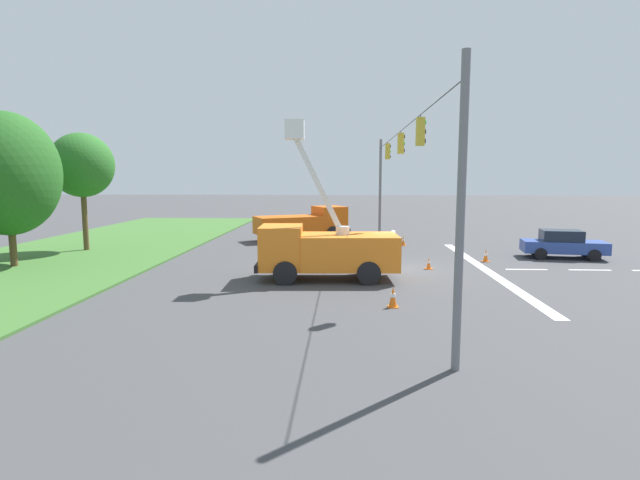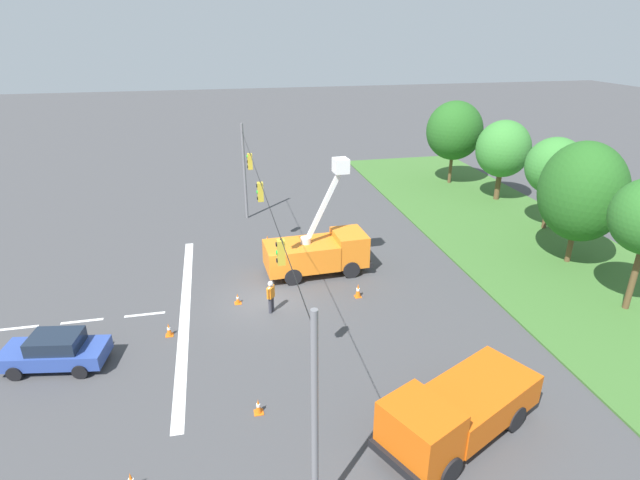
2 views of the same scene
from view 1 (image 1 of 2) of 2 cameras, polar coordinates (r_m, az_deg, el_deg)
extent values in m
plane|color=#424244|center=(24.83, 8.84, -3.21)|extent=(200.00, 200.00, 0.00)
cube|color=#3D6B2D|center=(29.10, -29.16, -2.42)|extent=(56.00, 12.00, 0.10)
cube|color=silver|center=(25.62, 18.30, -3.17)|extent=(17.60, 0.50, 0.01)
cube|color=silver|center=(26.22, 22.53, -3.12)|extent=(0.20, 2.00, 0.01)
cube|color=silver|center=(27.38, 28.46, -3.03)|extent=(0.20, 2.00, 0.01)
cylinder|color=slate|center=(11.62, 15.77, 2.69)|extent=(0.20, 0.20, 7.20)
cylinder|color=slate|center=(37.39, 6.89, 5.85)|extent=(0.20, 0.20, 7.20)
cylinder|color=black|center=(24.52, 9.14, 12.14)|extent=(26.00, 0.03, 0.03)
cylinder|color=black|center=(18.05, 11.44, 13.72)|extent=(0.02, 0.02, 0.10)
cube|color=gold|center=(18.00, 11.40, 12.05)|extent=(0.32, 0.28, 0.96)
cylinder|color=green|center=(18.05, 11.94, 13.04)|extent=(0.16, 0.05, 0.16)
cylinder|color=black|center=(18.02, 11.91, 12.03)|extent=(0.16, 0.05, 0.16)
cylinder|color=black|center=(18.00, 11.88, 11.02)|extent=(0.16, 0.05, 0.16)
cylinder|color=black|center=(24.13, 9.24, 12.10)|extent=(0.02, 0.02, 0.10)
cube|color=gold|center=(24.09, 9.21, 10.84)|extent=(0.32, 0.28, 0.96)
cylinder|color=black|center=(24.13, 9.61, 11.59)|extent=(0.16, 0.05, 0.16)
cylinder|color=green|center=(24.11, 9.60, 10.83)|extent=(0.16, 0.05, 0.16)
cylinder|color=black|center=(24.09, 9.58, 10.07)|extent=(0.16, 0.05, 0.16)
cylinder|color=black|center=(31.39, 7.75, 10.97)|extent=(0.02, 0.02, 0.10)
cube|color=gold|center=(31.36, 7.74, 10.01)|extent=(0.32, 0.28, 0.96)
cylinder|color=black|center=(31.39, 8.04, 10.58)|extent=(0.16, 0.05, 0.16)
cylinder|color=green|center=(31.38, 8.03, 10.00)|extent=(0.16, 0.05, 0.16)
cylinder|color=black|center=(31.36, 8.02, 9.42)|extent=(0.16, 0.05, 0.16)
cylinder|color=brown|center=(28.72, -31.68, -0.45)|extent=(0.33, 0.33, 2.33)
ellipsoid|color=#235B1E|center=(28.53, -32.14, 6.42)|extent=(5.38, 4.62, 5.95)
cylinder|color=brown|center=(33.04, -25.26, 1.88)|extent=(0.32, 0.32, 3.56)
ellipsoid|color=#286623|center=(32.94, -25.58, 7.73)|extent=(3.75, 3.67, 3.78)
cube|color=orange|center=(21.76, 3.37, -1.31)|extent=(2.70, 4.27, 1.48)
cube|color=orange|center=(21.76, -4.44, -0.80)|extent=(2.48, 1.90, 1.86)
cube|color=#1E2838|center=(21.77, -6.08, 0.05)|extent=(2.12, 0.21, 0.84)
cube|color=black|center=(21.98, -6.94, -2.82)|extent=(2.50, 0.28, 0.30)
cylinder|color=black|center=(20.77, -4.01, -3.79)|extent=(0.33, 1.01, 1.00)
cylinder|color=black|center=(23.02, -3.61, -2.70)|extent=(0.33, 1.01, 1.00)
cylinder|color=black|center=(20.81, 5.58, -3.79)|extent=(0.33, 1.01, 1.00)
cylinder|color=black|center=(23.06, 5.04, -2.70)|extent=(0.33, 1.01, 1.00)
cylinder|color=silver|center=(21.63, 2.61, 1.09)|extent=(0.60, 0.60, 0.36)
cube|color=white|center=(21.48, -0.12, 6.22)|extent=(0.35, 2.28, 4.32)
cube|color=white|center=(21.60, -2.91, 12.48)|extent=(0.94, 0.84, 0.80)
cube|color=#D6560F|center=(35.08, -3.68, 1.73)|extent=(4.15, 5.08, 1.22)
cube|color=#D6560F|center=(36.24, 1.08, 2.41)|extent=(2.94, 2.75, 1.85)
cube|color=#1E2838|center=(36.50, 2.04, 2.95)|extent=(1.90, 1.00, 0.83)
cube|color=black|center=(36.75, 2.55, 1.26)|extent=(2.26, 1.22, 0.30)
cylinder|color=black|center=(37.25, 0.00, 1.12)|extent=(0.69, 1.02, 1.00)
cylinder|color=black|center=(35.21, 1.45, 0.76)|extent=(0.69, 1.02, 1.00)
cylinder|color=black|center=(35.94, -5.47, 0.86)|extent=(0.69, 1.02, 1.00)
cylinder|color=black|center=(33.83, -4.30, 0.48)|extent=(0.69, 1.02, 1.00)
cube|color=#2D4799|center=(30.62, 26.06, -0.69)|extent=(2.43, 4.53, 0.64)
cube|color=#192333|center=(30.51, 25.85, 0.47)|extent=(1.81, 2.28, 0.60)
cylinder|color=black|center=(31.83, 27.99, -1.10)|extent=(0.30, 0.66, 0.64)
cylinder|color=black|center=(30.19, 28.87, -1.57)|extent=(0.30, 0.66, 0.64)
cylinder|color=black|center=(31.20, 23.28, -1.00)|extent=(0.30, 0.66, 0.64)
cylinder|color=black|center=(29.53, 23.91, -1.46)|extent=(0.30, 0.66, 0.64)
cylinder|color=#383842|center=(25.91, 8.41, -1.82)|extent=(0.18, 0.18, 0.85)
cylinder|color=#383842|center=(25.74, 8.17, -1.87)|extent=(0.18, 0.18, 0.85)
cube|color=orange|center=(25.72, 8.32, -0.25)|extent=(0.46, 0.44, 0.60)
cube|color=silver|center=(25.72, 8.32, -0.25)|extent=(0.38, 0.33, 0.62)
cylinder|color=orange|center=(25.94, 8.65, -0.13)|extent=(0.11, 0.11, 0.55)
cylinder|color=orange|center=(25.49, 7.99, -0.24)|extent=(0.11, 0.11, 0.55)
sphere|color=tan|center=(25.67, 8.34, 0.70)|extent=(0.22, 0.22, 0.22)
sphere|color=white|center=(25.66, 8.34, 0.83)|extent=(0.26, 0.26, 0.26)
cube|color=orange|center=(25.33, -2.47, -2.89)|extent=(0.36, 0.36, 0.03)
cone|color=orange|center=(25.27, -2.47, -2.00)|extent=(0.31, 0.31, 0.77)
cylinder|color=white|center=(25.26, -2.47, -1.92)|extent=(0.19, 0.19, 0.14)
cube|color=orange|center=(36.37, 15.69, -0.07)|extent=(0.36, 0.36, 0.03)
cone|color=orange|center=(36.33, 15.71, 0.52)|extent=(0.29, 0.29, 0.72)
cylinder|color=white|center=(36.33, 15.71, 0.57)|extent=(0.18, 0.18, 0.13)
cube|color=orange|center=(17.53, 8.32, -7.55)|extent=(0.36, 0.36, 0.03)
cone|color=orange|center=(17.44, 8.34, -6.39)|extent=(0.28, 0.28, 0.70)
cylinder|color=white|center=(17.43, 8.34, -6.28)|extent=(0.17, 0.17, 0.13)
cube|color=orange|center=(24.90, 12.31, -3.23)|extent=(0.36, 0.36, 0.03)
cone|color=orange|center=(24.85, 12.32, -2.57)|extent=(0.22, 0.22, 0.55)
cylinder|color=white|center=(24.85, 12.33, -2.51)|extent=(0.14, 0.14, 0.10)
cube|color=orange|center=(27.88, 18.39, -2.33)|extent=(0.36, 0.36, 0.03)
cone|color=orange|center=(27.83, 18.42, -1.64)|extent=(0.26, 0.26, 0.64)
cylinder|color=white|center=(27.82, 18.42, -1.58)|extent=(0.16, 0.16, 0.12)
cube|color=orange|center=(33.09, 9.49, -0.60)|extent=(0.36, 0.36, 0.03)
cone|color=orange|center=(33.05, 9.50, -0.05)|extent=(0.25, 0.25, 0.61)
cylinder|color=white|center=(33.04, 9.51, 0.01)|extent=(0.15, 0.15, 0.11)
camera|label=2|loc=(48.67, 8.75, 17.92)|focal=28.00mm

